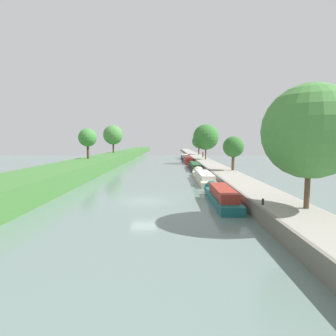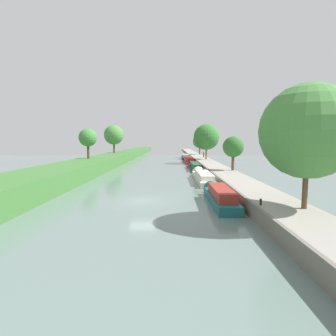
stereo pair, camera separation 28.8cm
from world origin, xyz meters
The scene contains 18 objects.
ground_plane centered at (0.00, 0.00, 0.00)m, with size 160.00×160.00×0.00m, color slate.
left_grassy_bank centered at (-12.49, 0.00, 1.12)m, with size 7.08×260.00×2.24m.
right_towpath centered at (10.92, 0.00, 0.57)m, with size 3.95×260.00×1.14m.
stone_quay centered at (8.82, 0.00, 0.59)m, with size 0.25×260.00×1.19m.
narrowboat_teal centered at (7.31, -0.42, 0.62)m, with size 1.89×10.29×2.08m.
narrowboat_cream centered at (7.38, 13.88, 0.55)m, with size 2.15×14.22×2.04m.
narrowboat_black centered at (7.56, 29.63, 0.55)m, with size 1.81×15.12×1.89m.
narrowboat_red centered at (7.41, 45.87, 0.59)m, with size 1.94×14.83×2.07m.
narrowboat_navy centered at (7.20, 59.62, 0.61)m, with size 2.19×11.32×2.21m.
tree_rightbank_near centered at (11.88, -7.24, 6.36)m, with size 6.32×6.32×8.40m.
tree_rightbank_midnear centered at (12.41, 16.74, 4.78)m, with size 3.25×3.25×5.30m.
tree_rightbank_midfar centered at (11.48, 42.17, 6.67)m, with size 6.37×6.37×8.72m.
tree_rightbank_far centered at (12.35, 66.17, 5.58)m, with size 4.67×4.67×6.79m.
tree_leftbank_downstream centered at (-13.94, 53.03, 7.44)m, with size 5.63×5.63×8.03m.
tree_leftbank_upstream centered at (-13.61, 27.53, 6.34)m, with size 3.52×3.52×5.89m.
person_walking centered at (11.82, 50.51, 2.01)m, with size 0.34×0.34×1.66m.
mooring_bollard_near centered at (9.25, -6.25, 1.36)m, with size 0.16×0.16×0.45m.
mooring_bollard_far centered at (9.25, 64.14, 1.36)m, with size 0.16×0.16×0.45m.
Camera 1 is at (2.52, -25.43, 5.75)m, focal length 28.85 mm.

